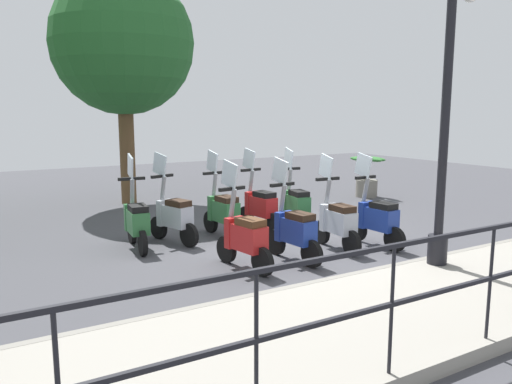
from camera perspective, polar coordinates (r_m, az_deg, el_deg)
name	(u,v)px	position (r m, az deg, el deg)	size (l,w,h in m)	color
ground_plane	(287,243)	(8.58, 3.58, -5.86)	(28.00, 28.00, 0.00)	#424247
promenade_walkway	(438,298)	(6.31, 20.09, -11.26)	(2.20, 20.00, 0.15)	gray
lamp_post_near	(444,132)	(7.09, 20.72, 6.42)	(0.26, 0.90, 4.09)	black
tree_distant	(123,44)	(12.56, -14.97, 16.03)	(3.34, 3.34, 5.48)	brown
potted_palm	(367,180)	(13.46, 12.55, 1.35)	(1.06, 0.66, 1.05)	slate
scooter_near_0	(376,218)	(8.51, 13.59, -2.88)	(1.23, 0.44, 1.54)	black
scooter_near_1	(337,221)	(8.17, 9.20, -3.24)	(1.23, 0.44, 1.54)	black
scooter_near_2	(294,230)	(7.48, 4.32, -4.30)	(1.23, 0.44, 1.54)	black
scooter_near_3	(244,236)	(7.07, -1.38, -5.06)	(1.23, 0.46, 1.54)	black
scooter_far_0	(295,204)	(9.54, 4.53, -1.37)	(1.23, 0.46, 1.54)	black
scooter_far_1	(260,205)	(9.36, 0.42, -1.54)	(1.23, 0.44, 1.54)	black
scooter_far_2	(222,211)	(8.90, -3.85, -2.12)	(1.23, 0.44, 1.54)	black
scooter_far_3	(173,215)	(8.60, -9.43, -2.63)	(1.20, 0.55, 1.54)	black
scooter_far_4	(137,220)	(8.30, -13.49, -3.17)	(1.23, 0.44, 1.54)	black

